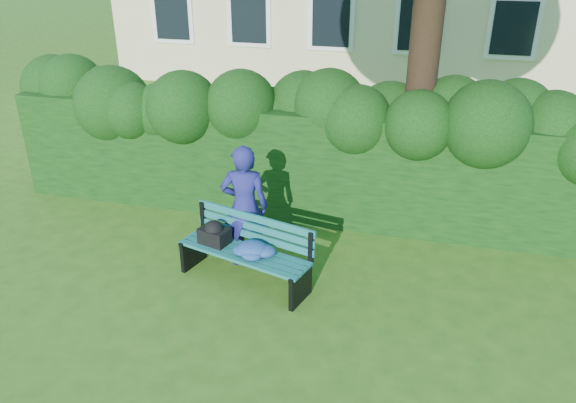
# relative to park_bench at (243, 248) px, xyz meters

# --- Properties ---
(ground) EXTENTS (80.00, 80.00, 0.00)m
(ground) POSITION_rel_park_bench_xyz_m (0.46, 0.00, -0.50)
(ground) COLOR #2D5B17
(ground) RESTS_ON ground
(hedge) EXTENTS (10.00, 1.00, 1.80)m
(hedge) POSITION_rel_park_bench_xyz_m (0.46, 2.20, 0.40)
(hedge) COLOR black
(hedge) RESTS_ON ground
(park_bench) EXTENTS (1.90, 1.03, 0.89)m
(park_bench) POSITION_rel_park_bench_xyz_m (0.00, 0.00, 0.00)
(park_bench) COLOR #0E494A
(park_bench) RESTS_ON ground
(man_reading) EXTENTS (0.72, 0.54, 1.77)m
(man_reading) POSITION_rel_park_bench_xyz_m (-0.10, 0.42, 0.39)
(man_reading) COLOR navy
(man_reading) RESTS_ON ground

